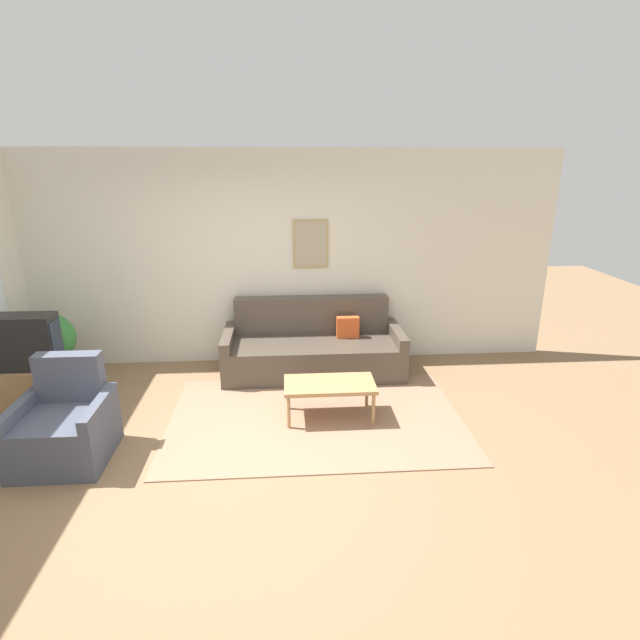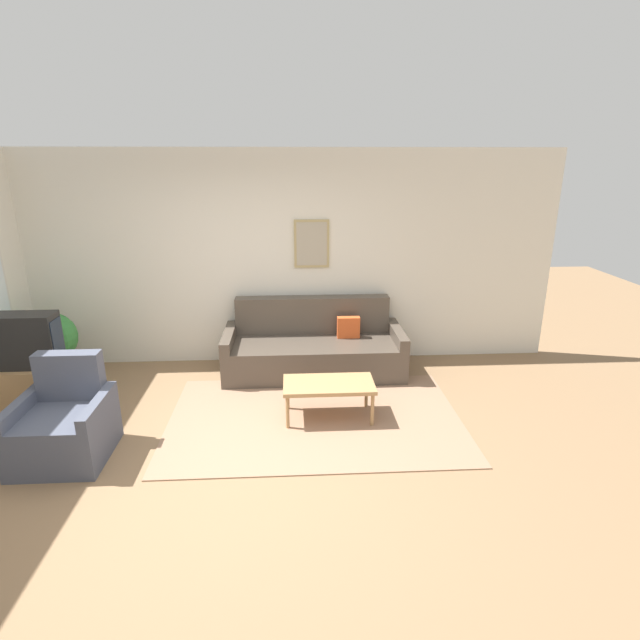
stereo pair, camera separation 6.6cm
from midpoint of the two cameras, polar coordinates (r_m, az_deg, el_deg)
name	(u,v)px [view 1 (the left image)]	position (r m, az deg, el deg)	size (l,w,h in m)	color
ground_plane	(229,465)	(4.65, -10.81, -15.92)	(16.00, 16.00, 0.00)	#846647
area_rug	(316,418)	(5.26, -0.86, -11.16)	(2.99, 1.95, 0.01)	#937056
wall_back	(243,260)	(6.42, -9.08, 6.83)	(8.00, 0.09, 2.70)	silver
couch	(313,349)	(6.26, -1.08, -3.29)	(2.20, 0.90, 0.89)	#4C4238
coffee_table	(330,386)	(5.13, 0.73, -7.57)	(0.92, 0.48, 0.40)	#A87F51
tv_stand	(33,392)	(6.01, -30.21, -7.11)	(0.68, 0.43, 0.54)	#A87F51
tv	(24,342)	(5.82, -31.03, -2.16)	(0.65, 0.28, 0.56)	black
armchair	(65,428)	(5.07, -27.49, -10.86)	(0.76, 0.76, 0.90)	#474C5B
potted_plant_tall	(13,347)	(6.24, -31.95, -2.66)	(0.60, 0.60, 1.00)	#383D42
potted_plant_by_window	(49,341)	(6.62, -28.79, -2.16)	(0.59, 0.59, 0.87)	#383D42
potted_plant_small	(39,362)	(6.11, -29.70, -4.17)	(0.52, 0.52, 0.80)	beige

